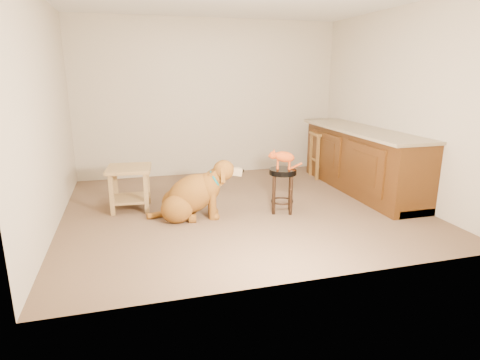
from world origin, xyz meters
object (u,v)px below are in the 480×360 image
object	(u,v)px
golden_retriever	(193,195)
wood_stool	(324,154)
side_table	(130,182)
tabby_kitten	(282,157)
padded_stool	(282,182)

from	to	relation	value
golden_retriever	wood_stool	bearing A→B (deg)	36.70
side_table	golden_retriever	size ratio (longest dim) A/B	0.50
tabby_kitten	padded_stool	bearing A→B (deg)	-5.72
wood_stool	golden_retriever	distance (m)	2.80
side_table	tabby_kitten	bearing A→B (deg)	-18.48
padded_stool	golden_retriever	size ratio (longest dim) A/B	0.47
padded_stool	wood_stool	xyz separation A→B (m)	(1.32, 1.45, -0.00)
wood_stool	golden_retriever	xyz separation A→B (m)	(-2.45, -1.36, -0.11)
wood_stool	side_table	xyz separation A→B (m)	(-3.18, -0.83, -0.03)
wood_stool	tabby_kitten	world-z (taller)	tabby_kitten
wood_stool	tabby_kitten	distance (m)	1.99
wood_stool	tabby_kitten	xyz separation A→B (m)	(-1.33, -1.45, 0.32)
padded_stool	wood_stool	size ratio (longest dim) A/B	0.74
padded_stool	side_table	distance (m)	1.97
wood_stool	padded_stool	bearing A→B (deg)	-132.23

